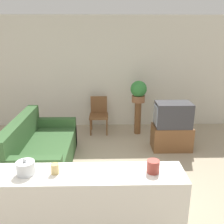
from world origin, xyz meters
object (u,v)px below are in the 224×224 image
(couch, at_px, (40,151))
(potted_plant, at_px, (139,91))
(wooden_chair, at_px, (99,113))
(television, at_px, (173,115))
(decorative_bowl, at_px, (26,168))

(couch, bearing_deg, potted_plant, 38.40)
(wooden_chair, relative_size, potted_plant, 1.72)
(couch, xyz_separation_m, television, (2.50, 0.68, 0.44))
(television, distance_m, wooden_chair, 1.82)
(wooden_chair, bearing_deg, television, -33.02)
(couch, relative_size, wooden_chair, 2.17)
(couch, bearing_deg, television, 15.12)
(couch, distance_m, television, 2.63)
(wooden_chair, relative_size, decorative_bowl, 4.60)
(television, relative_size, wooden_chair, 0.84)
(television, bearing_deg, potted_plant, 125.25)
(television, xyz_separation_m, wooden_chair, (-1.51, 0.98, -0.27))
(couch, height_order, potted_plant, potted_plant)
(television, bearing_deg, wooden_chair, 146.98)
(couch, relative_size, television, 2.58)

